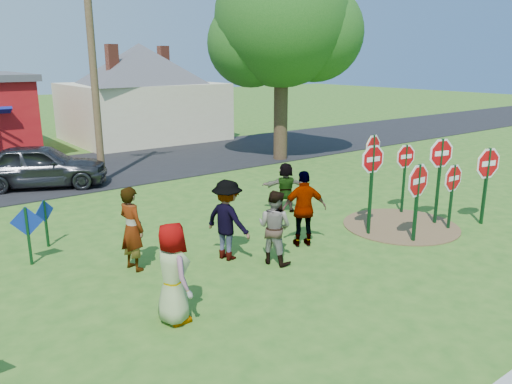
% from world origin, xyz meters
% --- Properties ---
extents(ground, '(120.00, 120.00, 0.00)m').
position_xyz_m(ground, '(0.00, 0.00, 0.00)').
color(ground, '#2C5F1B').
rests_on(ground, ground).
extents(road, '(120.00, 7.50, 0.04)m').
position_xyz_m(road, '(0.00, 11.50, 0.02)').
color(road, black).
rests_on(road, ground).
extents(dirt_patch, '(3.20, 3.20, 0.03)m').
position_xyz_m(dirt_patch, '(4.50, -1.00, 0.01)').
color(dirt_patch, brown).
rests_on(dirt_patch, ground).
extents(cream_house, '(9.40, 9.40, 6.50)m').
position_xyz_m(cream_house, '(5.50, 18.00, 2.92)').
color(cream_house, beige).
rests_on(cream_house, ground).
extents(stop_sign_a, '(1.15, 0.08, 2.19)m').
position_xyz_m(stop_sign_a, '(3.74, -1.97, 1.47)').
color(stop_sign_a, '#0F3A1A').
rests_on(stop_sign_a, ground).
extents(stop_sign_b, '(0.96, 0.20, 2.75)m').
position_xyz_m(stop_sign_b, '(3.58, -0.61, 2.01)').
color(stop_sign_b, '#0F3A1A').
rests_on(stop_sign_b, ground).
extents(stop_sign_c, '(1.08, 0.27, 2.60)m').
position_xyz_m(stop_sign_c, '(5.44, -1.46, 1.81)').
color(stop_sign_c, '#0F3A1A').
rests_on(stop_sign_c, ground).
extents(stop_sign_d, '(0.96, 0.16, 2.24)m').
position_xyz_m(stop_sign_d, '(5.54, -0.24, 1.60)').
color(stop_sign_d, '#0F3A1A').
rests_on(stop_sign_d, ground).
extents(stop_sign_e, '(1.01, 0.07, 1.96)m').
position_xyz_m(stop_sign_e, '(5.34, -1.95, 1.31)').
color(stop_sign_e, '#0F3A1A').
rests_on(stop_sign_e, ground).
extents(stop_sign_f, '(1.16, 0.26, 2.35)m').
position_xyz_m(stop_sign_f, '(6.50, -2.26, 1.63)').
color(stop_sign_f, '#0F3A1A').
rests_on(stop_sign_f, ground).
extents(stop_sign_g, '(1.00, 0.14, 2.57)m').
position_xyz_m(stop_sign_g, '(3.23, -0.92, 1.80)').
color(stop_sign_g, '#0F3A1A').
rests_on(stop_sign_g, ground).
extents(blue_diamond_c, '(0.66, 0.28, 1.39)m').
position_xyz_m(blue_diamond_c, '(-4.50, 2.42, 0.86)').
color(blue_diamond_c, '#0F3A1A').
rests_on(blue_diamond_c, ground).
extents(blue_diamond_d, '(0.51, 0.31, 1.22)m').
position_xyz_m(blue_diamond_d, '(-3.88, 3.35, 0.76)').
color(blue_diamond_d, '#0F3A1A').
rests_on(blue_diamond_d, ground).
extents(person_a, '(0.61, 0.92, 1.85)m').
position_xyz_m(person_a, '(-3.09, -1.84, 0.93)').
color(person_a, '#394E7D').
rests_on(person_a, ground).
extents(person_b, '(0.60, 0.78, 1.91)m').
position_xyz_m(person_b, '(-2.73, 0.75, 0.95)').
color(person_b, '#266B57').
rests_on(person_b, ground).
extents(person_c, '(0.91, 1.02, 1.73)m').
position_xyz_m(person_c, '(0.02, -0.85, 0.86)').
color(person_c, brown).
rests_on(person_c, ground).
extents(person_d, '(1.00, 1.37, 1.90)m').
position_xyz_m(person_d, '(-0.70, 0.00, 0.95)').
color(person_d, '#37373C').
rests_on(person_d, ground).
extents(person_e, '(1.22, 0.94, 1.93)m').
position_xyz_m(person_e, '(1.29, -0.45, 0.96)').
color(person_e, '#532E62').
rests_on(person_e, ground).
extents(person_f, '(1.45, 1.15, 1.54)m').
position_xyz_m(person_f, '(2.80, 2.03, 0.77)').
color(person_f, '#26583D').
rests_on(person_f, ground).
extents(suv, '(4.96, 3.62, 1.57)m').
position_xyz_m(suv, '(-2.38, 9.62, 0.82)').
color(suv, '#323338').
rests_on(suv, road).
extents(utility_pole, '(2.11, 0.56, 8.71)m').
position_xyz_m(utility_pole, '(-0.32, 9.13, 4.58)').
color(utility_pole, '#4C3823').
rests_on(utility_pole, ground).
extents(leafy_tree, '(6.47, 5.90, 9.19)m').
position_xyz_m(leafy_tree, '(8.06, 8.41, 5.92)').
color(leafy_tree, '#382819').
rests_on(leafy_tree, ground).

